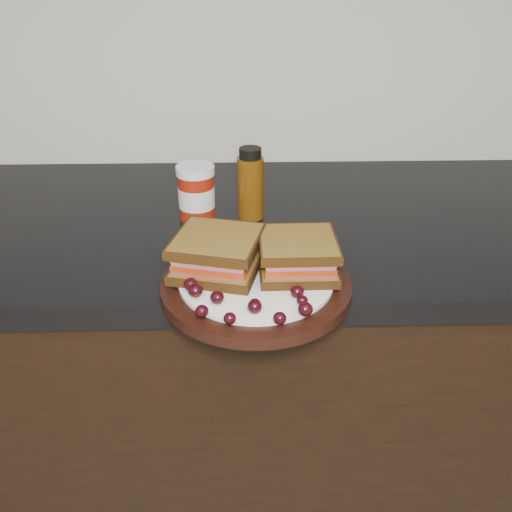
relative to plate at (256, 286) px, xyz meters
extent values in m
cube|color=black|center=(0.06, 0.26, -0.48)|extent=(3.96, 0.58, 0.86)
cube|color=black|center=(0.06, 0.26, -0.03)|extent=(3.98, 0.60, 0.04)
cylinder|color=black|center=(0.00, 0.00, 0.00)|extent=(0.28, 0.28, 0.02)
ellipsoid|color=black|center=(-0.08, -0.05, 0.02)|extent=(0.02, 0.02, 0.02)
ellipsoid|color=black|center=(-0.05, -0.07, 0.02)|extent=(0.02, 0.02, 0.02)
ellipsoid|color=black|center=(-0.07, -0.10, 0.02)|extent=(0.02, 0.02, 0.02)
ellipsoid|color=black|center=(-0.04, -0.11, 0.02)|extent=(0.02, 0.02, 0.02)
ellipsoid|color=black|center=(0.00, -0.09, 0.02)|extent=(0.02, 0.02, 0.02)
ellipsoid|color=black|center=(0.00, -0.08, 0.02)|extent=(0.02, 0.02, 0.02)
ellipsoid|color=black|center=(0.03, -0.11, 0.02)|extent=(0.02, 0.02, 0.02)
ellipsoid|color=black|center=(0.06, -0.10, 0.02)|extent=(0.02, 0.02, 0.02)
ellipsoid|color=black|center=(0.06, -0.07, 0.02)|extent=(0.02, 0.02, 0.01)
ellipsoid|color=black|center=(0.06, -0.05, 0.02)|extent=(0.02, 0.02, 0.02)
ellipsoid|color=black|center=(0.10, -0.02, 0.02)|extent=(0.02, 0.02, 0.02)
ellipsoid|color=black|center=(0.08, -0.01, 0.02)|extent=(0.02, 0.02, 0.02)
ellipsoid|color=black|center=(0.09, 0.01, 0.02)|extent=(0.02, 0.02, 0.02)
ellipsoid|color=black|center=(0.07, 0.05, 0.02)|extent=(0.02, 0.02, 0.02)
ellipsoid|color=black|center=(-0.04, 0.06, 0.02)|extent=(0.02, 0.02, 0.02)
ellipsoid|color=black|center=(-0.03, 0.03, 0.03)|extent=(0.02, 0.02, 0.02)
ellipsoid|color=black|center=(-0.08, 0.03, 0.02)|extent=(0.02, 0.02, 0.02)
ellipsoid|color=black|center=(-0.07, 0.01, 0.03)|extent=(0.02, 0.02, 0.02)
ellipsoid|color=black|center=(-0.09, -0.03, 0.02)|extent=(0.02, 0.02, 0.02)
ellipsoid|color=black|center=(-0.06, 0.06, 0.02)|extent=(0.02, 0.02, 0.02)
ellipsoid|color=black|center=(-0.05, 0.00, 0.02)|extent=(0.02, 0.02, 0.02)
ellipsoid|color=black|center=(-0.07, 0.00, 0.02)|extent=(0.02, 0.02, 0.02)
cylinder|color=maroon|center=(-0.10, 0.26, 0.04)|extent=(0.08, 0.08, 0.10)
cylinder|color=#502D08|center=(0.00, 0.26, 0.06)|extent=(0.06, 0.06, 0.13)
camera|label=1|loc=(-0.02, -0.71, 0.44)|focal=40.00mm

